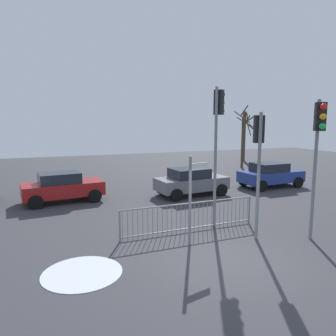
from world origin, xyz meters
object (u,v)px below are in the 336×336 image
traffic_light_mid_left (218,126)px  car_blue_trailing (270,174)px  car_red_near (62,186)px  traffic_light_mid_right (318,139)px  bare_tree_right (243,140)px  bare_tree_centre (244,134)px  traffic_light_foreground_left (258,147)px  car_grey_mid (191,181)px  direction_sign_post (192,196)px

traffic_light_mid_left → car_blue_trailing: 8.87m
car_red_near → car_blue_trailing: 11.95m
traffic_light_mid_right → bare_tree_right: 16.64m
bare_tree_centre → bare_tree_right: 5.35m
traffic_light_mid_left → traffic_light_mid_right: bearing=9.4°
traffic_light_mid_left → bare_tree_centre: 20.90m
traffic_light_foreground_left → car_grey_mid: traffic_light_foreground_left is taller
direction_sign_post → bare_tree_right: bearing=36.6°
traffic_light_mid_right → car_blue_trailing: 9.26m
traffic_light_foreground_left → bare_tree_centre: bearing=76.4°
car_red_near → car_grey_mid: bearing=-15.2°
traffic_light_foreground_left → car_red_near: bearing=147.7°
car_blue_trailing → bare_tree_right: bare_tree_right is taller
car_red_near → traffic_light_mid_right: bearing=-54.7°
car_blue_trailing → bare_tree_right: bearing=66.3°
direction_sign_post → bare_tree_centre: size_ratio=0.52×
car_grey_mid → car_blue_trailing: size_ratio=1.02×
traffic_light_foreground_left → car_blue_trailing: (6.10, 6.73, -2.35)m
direction_sign_post → bare_tree_right: bare_tree_right is taller
traffic_light_foreground_left → bare_tree_right: (9.03, 13.92, -0.77)m
bare_tree_centre → traffic_light_mid_left: bearing=-127.5°
traffic_light_foreground_left → bare_tree_centre: (12.17, 18.24, -0.44)m
car_grey_mid → direction_sign_post: bearing=-119.9°
traffic_light_mid_right → traffic_light_mid_left: bearing=-22.4°
bare_tree_centre → car_blue_trailing: bearing=-117.8°
traffic_light_foreground_left → car_red_near: (-5.82, 7.57, -2.35)m
traffic_light_foreground_left → traffic_light_mid_right: bearing=-9.9°
car_red_near → bare_tree_right: (14.85, 6.35, 1.58)m
car_blue_trailing → direction_sign_post: bearing=-143.7°
car_red_near → bare_tree_right: size_ratio=0.83×
traffic_light_mid_right → bare_tree_centre: (10.56, 19.17, -0.73)m
direction_sign_post → car_red_near: bearing=101.7°
traffic_light_foreground_left → traffic_light_mid_left: bearing=128.1°
traffic_light_mid_right → bare_tree_centre: size_ratio=0.84×
car_grey_mid → car_blue_trailing: same height
traffic_light_foreground_left → bare_tree_right: size_ratio=0.89×
bare_tree_right → traffic_light_mid_right: bearing=-116.6°
direction_sign_post → bare_tree_centre: (14.48, 18.03, 1.05)m
traffic_light_mid_right → bare_tree_right: size_ratio=0.98×
traffic_light_foreground_left → direction_sign_post: 2.76m
car_blue_trailing → bare_tree_centre: bearing=60.7°
car_blue_trailing → traffic_light_foreground_left: bearing=-133.6°
car_blue_trailing → bare_tree_right: 7.93m
direction_sign_post → car_blue_trailing: bearing=24.0°
car_red_near → bare_tree_right: 16.23m
bare_tree_centre → traffic_light_foreground_left: bearing=-123.7°
bare_tree_right → traffic_light_mid_left: bearing=-128.1°
car_blue_trailing → bare_tree_right: size_ratio=0.81×
car_red_near → car_blue_trailing: (11.92, -0.84, 0.00)m
car_red_near → bare_tree_centre: bare_tree_centre is taller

